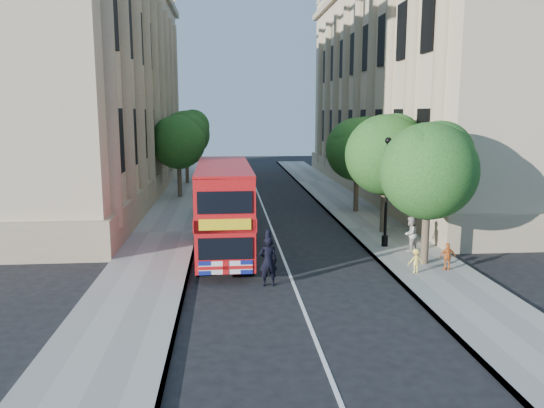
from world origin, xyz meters
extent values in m
plane|color=black|center=(0.00, 0.00, 0.00)|extent=(120.00, 120.00, 0.00)
cube|color=gray|center=(5.75, 10.00, 0.06)|extent=(3.50, 80.00, 0.12)
cube|color=gray|center=(-5.75, 10.00, 0.06)|extent=(3.50, 80.00, 0.12)
cube|color=tan|center=(13.80, 24.00, 9.00)|extent=(12.00, 38.00, 18.00)
cube|color=tan|center=(-13.80, 24.00, 9.00)|extent=(12.00, 38.00, 18.00)
cylinder|color=#473828|center=(5.80, 3.00, 1.43)|extent=(0.32, 0.32, 2.86)
sphere|color=#1A4416|center=(5.80, 3.00, 4.03)|extent=(4.00, 4.00, 4.00)
sphere|color=#1A4416|center=(6.40, 3.40, 4.68)|extent=(2.80, 2.80, 2.80)
sphere|color=#1A4416|center=(5.30, 2.70, 4.55)|extent=(2.60, 2.60, 2.60)
cylinder|color=#473828|center=(5.80, 9.00, 1.50)|extent=(0.32, 0.32, 2.99)
sphere|color=#1A4416|center=(5.80, 9.00, 4.22)|extent=(4.20, 4.20, 4.20)
sphere|color=#1A4416|center=(6.40, 9.40, 4.90)|extent=(2.94, 2.94, 2.94)
sphere|color=#1A4416|center=(5.30, 8.70, 4.76)|extent=(2.73, 2.73, 2.73)
cylinder|color=#473828|center=(5.80, 15.00, 1.45)|extent=(0.32, 0.32, 2.90)
sphere|color=#1A4416|center=(5.80, 15.00, 4.09)|extent=(4.00, 4.00, 4.00)
sphere|color=#1A4416|center=(6.40, 15.40, 4.75)|extent=(2.80, 2.80, 2.80)
sphere|color=#1A4416|center=(5.30, 14.70, 4.62)|extent=(2.60, 2.60, 2.60)
cylinder|color=#473828|center=(-6.00, 22.00, 1.50)|extent=(0.32, 0.32, 2.99)
sphere|color=#1A4416|center=(-6.00, 22.00, 4.22)|extent=(4.00, 4.00, 4.00)
sphere|color=#1A4416|center=(-5.40, 22.40, 4.90)|extent=(2.80, 2.80, 2.80)
sphere|color=#1A4416|center=(-6.50, 21.70, 4.76)|extent=(2.60, 2.60, 2.60)
cylinder|color=#473828|center=(-6.00, 30.00, 1.58)|extent=(0.32, 0.32, 3.17)
sphere|color=#1A4416|center=(-6.00, 30.00, 4.46)|extent=(4.20, 4.20, 4.20)
sphere|color=#1A4416|center=(-5.40, 30.40, 5.18)|extent=(2.94, 2.94, 2.94)
sphere|color=#1A4416|center=(-6.50, 29.70, 5.04)|extent=(2.73, 2.73, 2.73)
cylinder|color=black|center=(5.00, 6.00, 0.37)|extent=(0.30, 0.30, 0.50)
cylinder|color=black|center=(5.00, 6.00, 2.62)|extent=(0.14, 0.14, 5.00)
sphere|color=black|center=(5.00, 6.00, 5.12)|extent=(0.32, 0.32, 0.32)
cube|color=#B90C0E|center=(-2.60, 5.53, 2.22)|extent=(2.39, 8.73, 3.62)
cube|color=black|center=(-2.60, 5.53, 1.42)|extent=(2.45, 8.18, 0.82)
cube|color=black|center=(-2.60, 5.53, 3.16)|extent=(2.45, 8.18, 0.82)
cube|color=yellow|center=(-2.55, 1.18, 2.34)|extent=(1.92, 0.10, 0.41)
cylinder|color=black|center=(-3.60, 2.45, 0.46)|extent=(0.27, 0.92, 0.92)
cylinder|color=black|center=(-1.53, 2.47, 0.46)|extent=(0.27, 0.92, 0.92)
cylinder|color=black|center=(-3.67, 8.40, 0.46)|extent=(0.27, 0.92, 0.92)
cylinder|color=black|center=(-1.60, 8.42, 0.46)|extent=(0.27, 0.92, 0.92)
cube|color=black|center=(-2.37, 12.41, 1.23)|extent=(1.88, 1.70, 1.91)
cube|color=black|center=(-2.35, 11.64, 1.45)|extent=(1.64, 0.16, 0.64)
cube|color=black|center=(-2.45, 14.41, 1.41)|extent=(1.93, 2.97, 2.27)
cube|color=black|center=(-2.43, 13.86, 0.32)|extent=(1.80, 4.42, 0.23)
cylinder|color=black|center=(-3.19, 12.29, 0.36)|extent=(0.23, 0.73, 0.73)
cylinder|color=black|center=(-1.55, 12.35, 0.36)|extent=(0.23, 0.73, 0.73)
cylinder|color=black|center=(-3.30, 15.28, 0.36)|extent=(0.23, 0.73, 0.73)
cylinder|color=black|center=(-1.67, 15.34, 0.36)|extent=(0.23, 0.73, 0.73)
imported|color=black|center=(-0.97, 1.00, 0.94)|extent=(0.71, 0.49, 1.88)
imported|color=beige|center=(5.87, 4.99, 0.93)|extent=(0.99, 0.98, 1.61)
imported|color=orange|center=(6.37, 1.99, 0.67)|extent=(0.65, 0.27, 1.11)
imported|color=#F7D254|center=(4.96, 1.74, 0.61)|extent=(0.66, 0.42, 0.97)
camera|label=1|loc=(-2.46, -17.99, 6.42)|focal=35.00mm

